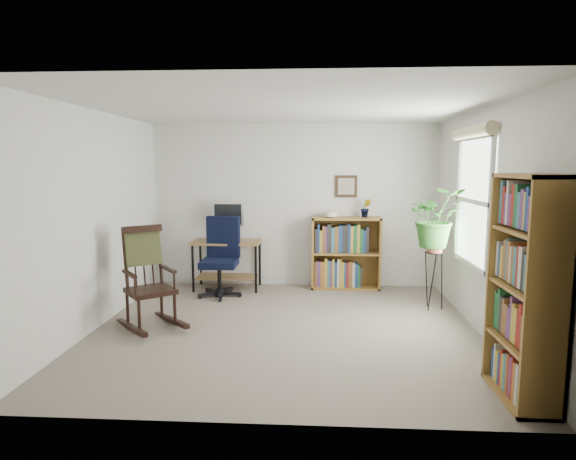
# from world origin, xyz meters

# --- Properties ---
(floor) EXTENTS (4.20, 4.00, 0.00)m
(floor) POSITION_xyz_m (0.00, 0.00, 0.00)
(floor) COLOR gray
(floor) RESTS_ON ground
(ceiling) EXTENTS (4.20, 4.00, 0.00)m
(ceiling) POSITION_xyz_m (0.00, 0.00, 2.40)
(ceiling) COLOR silver
(ceiling) RESTS_ON ground
(wall_back) EXTENTS (4.20, 0.00, 2.40)m
(wall_back) POSITION_xyz_m (0.00, 2.00, 1.20)
(wall_back) COLOR silver
(wall_back) RESTS_ON ground
(wall_front) EXTENTS (4.20, 0.00, 2.40)m
(wall_front) POSITION_xyz_m (0.00, -2.00, 1.20)
(wall_front) COLOR silver
(wall_front) RESTS_ON ground
(wall_left) EXTENTS (0.00, 4.00, 2.40)m
(wall_left) POSITION_xyz_m (-2.10, 0.00, 1.20)
(wall_left) COLOR silver
(wall_left) RESTS_ON ground
(wall_right) EXTENTS (0.00, 4.00, 2.40)m
(wall_right) POSITION_xyz_m (2.10, 0.00, 1.20)
(wall_right) COLOR silver
(wall_right) RESTS_ON ground
(window) EXTENTS (0.12, 1.20, 1.50)m
(window) POSITION_xyz_m (2.06, 0.30, 1.40)
(window) COLOR silver
(window) RESTS_ON wall_right
(desk) EXTENTS (0.98, 0.54, 0.71)m
(desk) POSITION_xyz_m (-0.97, 1.70, 0.35)
(desk) COLOR olive
(desk) RESTS_ON floor
(monitor) EXTENTS (0.46, 0.16, 0.56)m
(monitor) POSITION_xyz_m (-0.97, 1.84, 0.99)
(monitor) COLOR silver
(monitor) RESTS_ON desk
(keyboard) EXTENTS (0.40, 0.15, 0.02)m
(keyboard) POSITION_xyz_m (-0.97, 1.58, 0.72)
(keyboard) COLOR black
(keyboard) RESTS_ON desk
(office_chair) EXTENTS (0.66, 0.66, 1.11)m
(office_chair) POSITION_xyz_m (-1.00, 1.27, 0.56)
(office_chair) COLOR black
(office_chair) RESTS_ON floor
(rocking_chair) EXTENTS (1.08, 1.14, 1.15)m
(rocking_chair) POSITION_xyz_m (-1.50, -0.04, 0.57)
(rocking_chair) COLOR black
(rocking_chair) RESTS_ON floor
(low_bookshelf) EXTENTS (1.00, 0.33, 1.05)m
(low_bookshelf) POSITION_xyz_m (0.76, 1.82, 0.53)
(low_bookshelf) COLOR olive
(low_bookshelf) RESTS_ON floor
(tall_bookshelf) EXTENTS (0.33, 0.76, 1.73)m
(tall_bookshelf) POSITION_xyz_m (1.92, -1.49, 0.87)
(tall_bookshelf) COLOR olive
(tall_bookshelf) RESTS_ON floor
(plant_stand) EXTENTS (0.30, 0.30, 0.85)m
(plant_stand) POSITION_xyz_m (1.80, 0.84, 0.42)
(plant_stand) COLOR black
(plant_stand) RESTS_ON floor
(spider_plant) EXTENTS (1.69, 1.88, 1.46)m
(spider_plant) POSITION_xyz_m (1.80, 0.84, 1.52)
(spider_plant) COLOR #2D6D26
(spider_plant) RESTS_ON plant_stand
(potted_plant_small) EXTENTS (0.13, 0.24, 0.11)m
(potted_plant_small) POSITION_xyz_m (1.04, 1.83, 1.11)
(potted_plant_small) COLOR #2D6D26
(potted_plant_small) RESTS_ON low_bookshelf
(framed_picture) EXTENTS (0.32, 0.04, 0.32)m
(framed_picture) POSITION_xyz_m (0.76, 1.97, 1.49)
(framed_picture) COLOR black
(framed_picture) RESTS_ON wall_back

